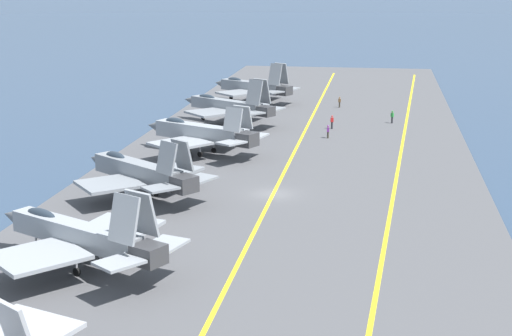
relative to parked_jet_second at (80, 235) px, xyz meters
The scene contains 13 objects.
ground_plane 24.18m from the parked_jet_second, 26.81° to the right, with size 2000.00×2000.00×0.00m, color #2D425B.
carrier_deck 24.16m from the parked_jet_second, 26.81° to the right, with size 206.39×40.84×0.40m, color #4C4C4F.
deck_stripe_foul_line 30.85m from the parked_jet_second, 45.84° to the right, with size 185.75×0.36×0.01m, color yellow.
deck_stripe_centerline 24.14m from the parked_jet_second, 26.81° to the right, with size 185.75×0.36×0.01m, color yellow.
parked_jet_second is the anchor object (origin of this frame).
parked_jet_third 18.40m from the parked_jet_second, ahead, with size 13.12×14.71×6.18m.
parked_jet_fourth 36.83m from the parked_jet_second, ahead, with size 14.01×15.71×6.08m.
parked_jet_fifth 55.10m from the parked_jet_second, ahead, with size 13.28×15.79×6.76m.
parked_jet_sixth 74.29m from the parked_jet_second, ahead, with size 13.45×15.17×6.68m.
crew_green_vest 63.64m from the parked_jet_second, 20.52° to the right, with size 0.44×0.46×1.78m.
crew_brown_vest 73.01m from the parked_jet_second, 11.32° to the right, with size 0.31×0.41×1.67m.
crew_red_vest 56.06m from the parked_jet_second, 14.75° to the right, with size 0.34×0.43×1.83m.
crew_purple_vest 50.10m from the parked_jet_second, 16.43° to the right, with size 0.38×0.26×1.68m.
Camera 1 is at (-71.17, -9.70, 20.94)m, focal length 55.00 mm.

